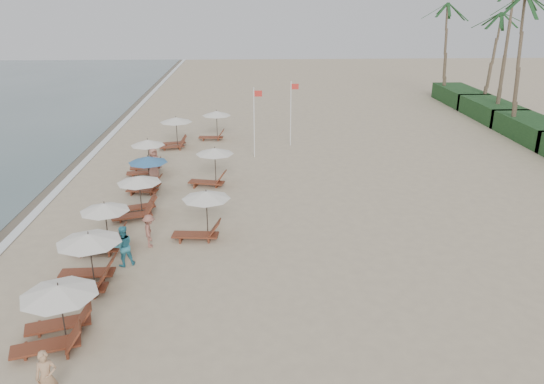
{
  "coord_description": "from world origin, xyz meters",
  "views": [
    {
      "loc": [
        -0.17,
        -17.16,
        10.47
      ],
      "look_at": [
        1.0,
        7.65,
        1.3
      ],
      "focal_mm": 34.93,
      "sensor_mm": 36.0,
      "label": 1
    }
  ],
  "objects_px": {
    "inland_station_1": "(211,164)",
    "flag_pole_near": "(255,119)",
    "beachgoer_far_b": "(154,163)",
    "lounger_station_2": "(101,227)",
    "lounger_station_0": "(54,314)",
    "beachgoer_near": "(47,377)",
    "inland_station_0": "(201,212)",
    "lounger_station_6": "(174,131)",
    "beachgoer_mid_a": "(123,246)",
    "inland_station_2": "(214,122)",
    "beachgoer_mid_b": "(149,231)",
    "lounger_station_5": "(145,157)",
    "lounger_station_1": "(85,261)",
    "lounger_station_3": "(136,197)",
    "lounger_station_4": "(146,173)"
  },
  "relations": [
    {
      "from": "lounger_station_1",
      "to": "beachgoer_mid_a",
      "type": "distance_m",
      "value": 2.0
    },
    {
      "from": "inland_station_1",
      "to": "beachgoer_mid_b",
      "type": "distance_m",
      "value": 8.4
    },
    {
      "from": "lounger_station_5",
      "to": "inland_station_1",
      "type": "xyz_separation_m",
      "value": [
        4.24,
        -2.37,
        0.24
      ]
    },
    {
      "from": "beachgoer_mid_a",
      "to": "lounger_station_1",
      "type": "bearing_deg",
      "value": 34.02
    },
    {
      "from": "lounger_station_2",
      "to": "inland_station_1",
      "type": "relative_size",
      "value": 0.91
    },
    {
      "from": "inland_station_1",
      "to": "beachgoer_far_b",
      "type": "relative_size",
      "value": 1.49
    },
    {
      "from": "lounger_station_4",
      "to": "inland_station_1",
      "type": "bearing_deg",
      "value": 12.84
    },
    {
      "from": "inland_station_2",
      "to": "lounger_station_1",
      "type": "bearing_deg",
      "value": -99.38
    },
    {
      "from": "beachgoer_mid_b",
      "to": "inland_station_1",
      "type": "bearing_deg",
      "value": -26.52
    },
    {
      "from": "lounger_station_4",
      "to": "beachgoer_mid_a",
      "type": "height_order",
      "value": "lounger_station_4"
    },
    {
      "from": "lounger_station_2",
      "to": "inland_station_0",
      "type": "bearing_deg",
      "value": 11.4
    },
    {
      "from": "lounger_station_5",
      "to": "beachgoer_near",
      "type": "distance_m",
      "value": 20.05
    },
    {
      "from": "inland_station_2",
      "to": "flag_pole_near",
      "type": "xyz_separation_m",
      "value": [
        3.05,
        -4.94,
        1.24
      ]
    },
    {
      "from": "inland_station_2",
      "to": "beachgoer_near",
      "type": "height_order",
      "value": "inland_station_2"
    },
    {
      "from": "beachgoer_far_b",
      "to": "inland_station_0",
      "type": "bearing_deg",
      "value": -109.72
    },
    {
      "from": "lounger_station_0",
      "to": "inland_station_1",
      "type": "xyz_separation_m",
      "value": [
        4.03,
        14.99,
        0.26
      ]
    },
    {
      "from": "inland_station_2",
      "to": "flag_pole_near",
      "type": "bearing_deg",
      "value": -58.26
    },
    {
      "from": "lounger_station_1",
      "to": "inland_station_0",
      "type": "bearing_deg",
      "value": 45.78
    },
    {
      "from": "lounger_station_0",
      "to": "beachgoer_near",
      "type": "bearing_deg",
      "value": -76.37
    },
    {
      "from": "lounger_station_3",
      "to": "inland_station_0",
      "type": "distance_m",
      "value": 4.48
    },
    {
      "from": "inland_station_1",
      "to": "flag_pole_near",
      "type": "height_order",
      "value": "flag_pole_near"
    },
    {
      "from": "lounger_station_3",
      "to": "lounger_station_2",
      "type": "bearing_deg",
      "value": -102.28
    },
    {
      "from": "lounger_station_1",
      "to": "flag_pole_near",
      "type": "xyz_separation_m",
      "value": [
        6.73,
        17.31,
        1.55
      ]
    },
    {
      "from": "lounger_station_0",
      "to": "lounger_station_6",
      "type": "relative_size",
      "value": 1.11
    },
    {
      "from": "beachgoer_far_b",
      "to": "inland_station_2",
      "type": "bearing_deg",
      "value": 29.07
    },
    {
      "from": "beachgoer_far_b",
      "to": "flag_pole_near",
      "type": "bearing_deg",
      "value": -7.59
    },
    {
      "from": "lounger_station_4",
      "to": "inland_station_1",
      "type": "relative_size",
      "value": 0.87
    },
    {
      "from": "lounger_station_6",
      "to": "beachgoer_mid_a",
      "type": "height_order",
      "value": "lounger_station_6"
    },
    {
      "from": "inland_station_0",
      "to": "lounger_station_3",
      "type": "bearing_deg",
      "value": 141.48
    },
    {
      "from": "inland_station_0",
      "to": "beachgoer_mid_a",
      "type": "relative_size",
      "value": 1.6
    },
    {
      "from": "lounger_station_0",
      "to": "lounger_station_2",
      "type": "height_order",
      "value": "lounger_station_2"
    },
    {
      "from": "lounger_station_2",
      "to": "inland_station_0",
      "type": "height_order",
      "value": "inland_station_0"
    },
    {
      "from": "lounger_station_3",
      "to": "lounger_station_6",
      "type": "height_order",
      "value": "lounger_station_6"
    },
    {
      "from": "inland_station_2",
      "to": "lounger_station_5",
      "type": "bearing_deg",
      "value": -114.72
    },
    {
      "from": "beachgoer_far_b",
      "to": "flag_pole_near",
      "type": "xyz_separation_m",
      "value": [
        6.26,
        4.24,
        1.71
      ]
    },
    {
      "from": "lounger_station_5",
      "to": "inland_station_0",
      "type": "height_order",
      "value": "inland_station_0"
    },
    {
      "from": "lounger_station_2",
      "to": "beachgoer_mid_b",
      "type": "distance_m",
      "value": 2.08
    },
    {
      "from": "inland_station_1",
      "to": "beachgoer_far_b",
      "type": "height_order",
      "value": "inland_station_1"
    },
    {
      "from": "lounger_station_2",
      "to": "beachgoer_mid_b",
      "type": "height_order",
      "value": "lounger_station_2"
    },
    {
      "from": "inland_station_0",
      "to": "inland_station_1",
      "type": "xyz_separation_m",
      "value": [
        0.0,
        7.33,
        0.01
      ]
    },
    {
      "from": "beachgoer_near",
      "to": "beachgoer_mid_a",
      "type": "distance_m",
      "value": 7.86
    },
    {
      "from": "lounger_station_6",
      "to": "beachgoer_mid_b",
      "type": "bearing_deg",
      "value": -86.69
    },
    {
      "from": "inland_station_2",
      "to": "beachgoer_mid_a",
      "type": "xyz_separation_m",
      "value": [
        -2.62,
        -20.55,
        -0.54
      ]
    },
    {
      "from": "inland_station_2",
      "to": "inland_station_1",
      "type": "bearing_deg",
      "value": -87.95
    },
    {
      "from": "lounger_station_0",
      "to": "lounger_station_6",
      "type": "bearing_deg",
      "value": 87.94
    },
    {
      "from": "inland_station_0",
      "to": "inland_station_2",
      "type": "relative_size",
      "value": 1.07
    },
    {
      "from": "lounger_station_5",
      "to": "beachgoer_far_b",
      "type": "height_order",
      "value": "lounger_station_5"
    },
    {
      "from": "lounger_station_0",
      "to": "flag_pole_near",
      "type": "distance_m",
      "value": 21.91
    },
    {
      "from": "lounger_station_0",
      "to": "lounger_station_2",
      "type": "distance_m",
      "value": 6.8
    },
    {
      "from": "lounger_station_4",
      "to": "inland_station_1",
      "type": "height_order",
      "value": "inland_station_1"
    }
  ]
}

